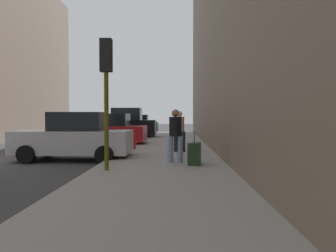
% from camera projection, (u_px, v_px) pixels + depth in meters
% --- Properties ---
extents(sidewalk, '(4.00, 40.00, 0.15)m').
position_uv_depth(sidewalk, '(164.00, 160.00, 11.56)').
color(sidewalk, gray).
rests_on(sidewalk, ground_plane).
extents(parked_silver_sedan, '(4.22, 2.10, 1.79)m').
position_uv_depth(parked_silver_sedan, '(75.00, 138.00, 12.15)').
color(parked_silver_sedan, '#B7BABF').
rests_on(parked_silver_sedan, ground_plane).
extents(parked_red_hatchback, '(4.26, 2.17, 1.79)m').
position_uv_depth(parked_red_hatchback, '(108.00, 131.00, 18.13)').
color(parked_red_hatchback, '#B2191E').
rests_on(parked_red_hatchback, ground_plane).
extents(parked_black_suv, '(4.60, 2.06, 2.25)m').
position_uv_depth(parked_black_suv, '(125.00, 125.00, 23.93)').
color(parked_black_suv, black).
rests_on(parked_black_suv, ground_plane).
extents(parked_dark_green_sedan, '(4.20, 2.07, 1.79)m').
position_uv_depth(parked_dark_green_sedan, '(136.00, 125.00, 30.59)').
color(parked_dark_green_sedan, '#193828').
rests_on(parked_dark_green_sedan, ground_plane).
extents(fire_hydrant, '(0.42, 0.22, 0.70)m').
position_uv_depth(fire_hydrant, '(133.00, 141.00, 15.00)').
color(fire_hydrant, red).
rests_on(fire_hydrant, sidewalk).
extents(traffic_light, '(0.32, 0.32, 3.60)m').
position_uv_depth(traffic_light, '(106.00, 75.00, 8.95)').
color(traffic_light, '#514C0F').
rests_on(traffic_light, sidewalk).
extents(pedestrian_in_jeans, '(0.51, 0.42, 1.71)m').
position_uv_depth(pedestrian_in_jeans, '(175.00, 133.00, 10.60)').
color(pedestrian_in_jeans, '#728CB2').
rests_on(pedestrian_in_jeans, sidewalk).
extents(pedestrian_in_tan_coat, '(0.53, 0.49, 1.71)m').
position_uv_depth(pedestrian_in_tan_coat, '(180.00, 129.00, 13.78)').
color(pedestrian_in_tan_coat, black).
rests_on(pedestrian_in_tan_coat, sidewalk).
extents(rolling_suitcase, '(0.45, 0.61, 1.04)m').
position_uv_depth(rolling_suitcase, '(194.00, 154.00, 10.04)').
color(rolling_suitcase, black).
rests_on(rolling_suitcase, sidewalk).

